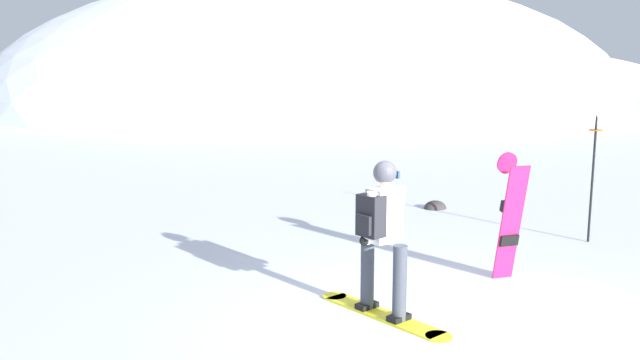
{
  "coord_description": "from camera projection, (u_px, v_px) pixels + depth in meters",
  "views": [
    {
      "loc": [
        -3.27,
        -5.74,
        2.7
      ],
      "look_at": [
        -0.18,
        3.57,
        1.0
      ],
      "focal_mm": 37.24,
      "sensor_mm": 36.0,
      "label": 1
    }
  ],
  "objects": [
    {
      "name": "ridge_peak_main",
      "position": [
        312.0,
        107.0,
        43.12
      ],
      "size": [
        39.81,
        35.83,
        16.48
      ],
      "color": "white",
      "rests_on": "ground"
    },
    {
      "name": "piste_marker_near",
      "position": [
        593.0,
        169.0,
        10.09
      ],
      "size": [
        0.2,
        0.2,
        1.99
      ],
      "color": "black",
      "rests_on": "ground"
    },
    {
      "name": "ground_plane",
      "position": [
        445.0,
        330.0,
        6.85
      ],
      "size": [
        300.0,
        300.0,
        0.0
      ],
      "primitive_type": "plane",
      "color": "white"
    },
    {
      "name": "rock_dark",
      "position": [
        435.0,
        209.0,
        12.67
      ],
      "size": [
        0.44,
        0.37,
        0.31
      ],
      "color": "#383333",
      "rests_on": "ground"
    },
    {
      "name": "snowboarder_main",
      "position": [
        382.0,
        235.0,
        7.06
      ],
      "size": [
        0.88,
        1.72,
        1.71
      ],
      "color": "yellow",
      "rests_on": "ground"
    },
    {
      "name": "ridge_peak_far",
      "position": [
        522.0,
        92.0,
        67.12
      ],
      "size": [
        30.57,
        27.51,
        8.18
      ],
      "color": "white",
      "rests_on": "ground"
    },
    {
      "name": "spare_snowboard",
      "position": [
        510.0,
        217.0,
        8.3
      ],
      "size": [
        0.28,
        0.33,
        1.64
      ],
      "color": "#D11E5B",
      "rests_on": "ground"
    }
  ]
}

